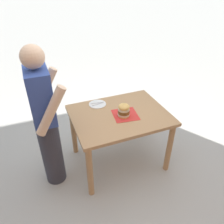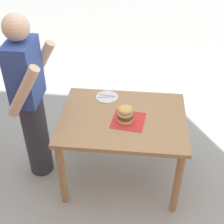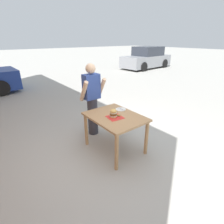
{
  "view_description": "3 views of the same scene",
  "coord_description": "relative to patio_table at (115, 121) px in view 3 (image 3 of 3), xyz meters",
  "views": [
    {
      "loc": [
        -2.0,
        0.9,
        2.22
      ],
      "look_at": [
        0.0,
        0.1,
        0.82
      ],
      "focal_mm": 35.0,
      "sensor_mm": 36.0,
      "label": 1
    },
    {
      "loc": [
        -2.25,
        -0.13,
        2.5
      ],
      "look_at": [
        0.0,
        0.1,
        0.82
      ],
      "focal_mm": 50.0,
      "sensor_mm": 36.0,
      "label": 2
    },
    {
      "loc": [
        -1.99,
        -2.44,
        2.18
      ],
      "look_at": [
        0.0,
        0.1,
        0.82
      ],
      "focal_mm": 28.0,
      "sensor_mm": 36.0,
      "label": 3
    }
  ],
  "objects": [
    {
      "name": "ground_plane",
      "position": [
        0.0,
        0.0,
        -0.65
      ],
      "size": [
        80.0,
        80.0,
        0.0
      ],
      "primitive_type": "plane",
      "color": "#ADAAA3"
    },
    {
      "name": "diner_across_table",
      "position": [
        0.01,
        0.85,
        0.24
      ],
      "size": [
        0.55,
        0.35,
        1.69
      ],
      "color": "#33333D",
      "rests_on": "ground"
    },
    {
      "name": "sandwich",
      "position": [
        -0.06,
        -0.02,
        0.2
      ],
      "size": [
        0.14,
        0.14,
        0.2
      ],
      "color": "#E5B25B",
      "rests_on": "serving_paper"
    },
    {
      "name": "patio_table",
      "position": [
        0.0,
        0.0,
        0.0
      ],
      "size": [
        0.89,
        1.15,
        0.77
      ],
      "color": "tan",
      "rests_on": "ground"
    },
    {
      "name": "pickle_spear",
      "position": [
        0.05,
        -0.05,
        0.14
      ],
      "size": [
        0.04,
        0.08,
        0.02
      ],
      "primitive_type": "cylinder",
      "rotation": [
        0.0,
        1.57,
        1.81
      ],
      "color": "#8EA83D",
      "rests_on": "serving_paper"
    },
    {
      "name": "side_plate_with_forks",
      "position": [
        0.3,
        0.18,
        0.13
      ],
      "size": [
        0.22,
        0.22,
        0.02
      ],
      "color": "white",
      "rests_on": "patio_table"
    },
    {
      "name": "serving_paper",
      "position": [
        -0.05,
        -0.05,
        0.12
      ],
      "size": [
        0.32,
        0.32,
        0.0
      ],
      "primitive_type": "cube",
      "rotation": [
        0.0,
        0.0,
        -0.13
      ],
      "color": "red",
      "rests_on": "patio_table"
    },
    {
      "name": "parked_car_mid_block",
      "position": [
        8.82,
        6.97,
        0.08
      ],
      "size": [
        4.29,
        2.02,
        1.6
      ],
      "color": "gray",
      "rests_on": "ground"
    }
  ]
}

